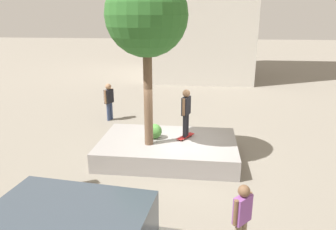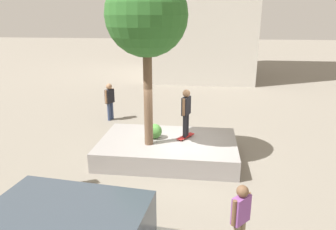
# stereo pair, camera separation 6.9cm
# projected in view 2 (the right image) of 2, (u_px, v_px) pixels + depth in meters

# --- Properties ---
(ground_plane) EXTENTS (120.00, 120.00, 0.00)m
(ground_plane) POSITION_uv_depth(u_px,v_px,m) (180.00, 159.00, 10.74)
(ground_plane) COLOR gray
(planter_ledge) EXTENTS (4.62, 2.96, 0.64)m
(planter_ledge) POSITION_uv_depth(u_px,v_px,m) (168.00, 149.00, 10.80)
(planter_ledge) COLOR gray
(planter_ledge) RESTS_ON ground
(plaza_tree) EXTENTS (2.46, 2.46, 5.30)m
(plaza_tree) POSITION_uv_depth(u_px,v_px,m) (147.00, 17.00, 9.20)
(plaza_tree) COLOR brown
(plaza_tree) RESTS_ON planter_ledge
(boxwood_shrub) EXTENTS (0.51, 0.51, 0.51)m
(boxwood_shrub) POSITION_uv_depth(u_px,v_px,m) (155.00, 131.00, 10.82)
(boxwood_shrub) COLOR #4C8C3D
(boxwood_shrub) RESTS_ON planter_ledge
(skateboard) EXTENTS (0.61, 0.79, 0.07)m
(skateboard) POSITION_uv_depth(u_px,v_px,m) (186.00, 136.00, 10.88)
(skateboard) COLOR #A51E1E
(skateboard) RESTS_ON planter_ledge
(skateboarder) EXTENTS (0.31, 0.54, 1.65)m
(skateboarder) POSITION_uv_depth(u_px,v_px,m) (186.00, 110.00, 10.59)
(skateboarder) COLOR black
(skateboarder) RESTS_ON skateboard
(passerby_with_bag) EXTENTS (0.36, 0.55, 1.74)m
(passerby_with_bag) POSITION_uv_depth(u_px,v_px,m) (110.00, 99.00, 14.55)
(passerby_with_bag) COLOR navy
(passerby_with_bag) RESTS_ON ground
(bystander_watching) EXTENTS (0.41, 0.43, 1.56)m
(bystander_watching) POSITION_uv_depth(u_px,v_px,m) (241.00, 215.00, 6.24)
(bystander_watching) COLOR #847056
(bystander_watching) RESTS_ON ground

